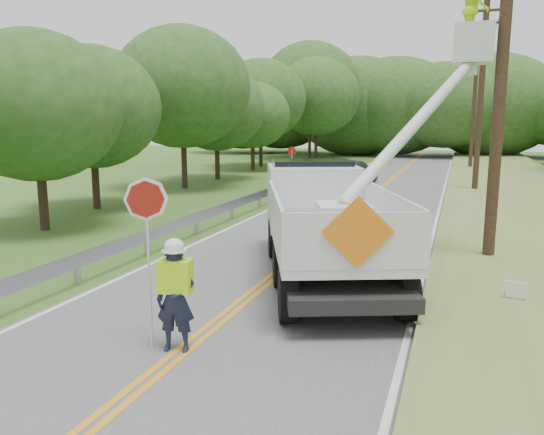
% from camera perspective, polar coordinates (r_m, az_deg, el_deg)
% --- Properties ---
extents(ground, '(140.00, 140.00, 0.00)m').
position_cam_1_polar(ground, '(8.02, -15.04, -17.98)').
color(ground, '#355119').
rests_on(ground, ground).
extents(road, '(7.20, 96.00, 0.03)m').
position_cam_1_polar(road, '(20.55, 7.38, -0.37)').
color(road, '#505053').
rests_on(road, ground).
extents(guardrail, '(0.18, 48.00, 0.77)m').
position_cam_1_polar(guardrail, '(22.46, -2.18, 2.01)').
color(guardrail, '#A2A3AA').
rests_on(guardrail, ground).
extents(utility_poles, '(1.60, 43.30, 10.00)m').
position_cam_1_polar(utility_poles, '(22.86, 22.06, 13.28)').
color(utility_poles, black).
rests_on(utility_poles, ground).
extents(treeline_left, '(10.79, 56.07, 11.82)m').
position_cam_1_polar(treeline_left, '(41.14, -1.41, 13.11)').
color(treeline_left, '#332319').
rests_on(treeline_left, ground).
extents(treeline_horizon, '(56.27, 14.18, 11.32)m').
position_cam_1_polar(treeline_horizon, '(62.26, 15.59, 11.43)').
color(treeline_horizon, '#214A1B').
rests_on(treeline_horizon, ground).
extents(flagger, '(1.10, 0.54, 2.86)m').
position_cam_1_polar(flagger, '(8.87, -10.38, -7.73)').
color(flagger, '#191E33').
rests_on(flagger, road).
extents(bucket_truck, '(6.11, 7.96, 7.32)m').
position_cam_1_polar(bucket_truck, '(13.77, 6.26, 1.39)').
color(bucket_truck, black).
rests_on(bucket_truck, road).
extents(suv_silver, '(4.97, 6.90, 1.75)m').
position_cam_1_polar(suv_silver, '(24.52, 6.15, 3.44)').
color(suv_silver, '#B6B7BD').
rests_on(suv_silver, road).
extents(suv_darkgrey, '(2.69, 5.24, 1.45)m').
position_cam_1_polar(suv_darkgrey, '(32.93, 8.67, 4.84)').
color(suv_darkgrey, '#3C3D43').
rests_on(suv_darkgrey, road).
extents(stop_sign_permanent, '(0.51, 0.07, 2.41)m').
position_cam_1_polar(stop_sign_permanent, '(29.78, 2.12, 6.02)').
color(stop_sign_permanent, '#A2A3AA').
rests_on(stop_sign_permanent, ground).
extents(yard_sign, '(0.45, 0.11, 0.65)m').
position_cam_1_polar(yard_sign, '(11.62, 24.54, -7.14)').
color(yard_sign, white).
rests_on(yard_sign, ground).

